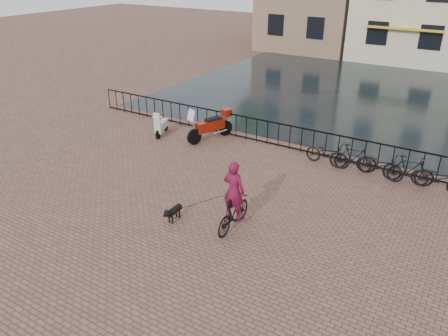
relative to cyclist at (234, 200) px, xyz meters
The scene contains 12 objects.
ground 2.33m from the cyclist, 118.06° to the right, with size 100.00×100.00×0.00m, color brown.
canal_water 15.47m from the cyclist, 93.74° to the left, with size 20.00×20.00×0.00m, color black.
railing 6.21m from the cyclist, 99.36° to the left, with size 20.00×0.05×1.02m.
cyclist is the anchor object (origin of this frame).
dog 1.90m from the cyclist, 161.49° to the right, with size 0.27×0.78×0.52m.
motorcycle 6.80m from the cyclist, 129.02° to the left, with size 1.22×2.21×1.54m.
scooter 7.95m from the cyclist, 143.92° to the left, with size 0.79×1.34×1.20m.
parked_bike_0 5.59m from the cyclist, 81.81° to the left, with size 0.60×1.72×0.90m, color black.
parked_bike_1 5.80m from the cyclist, 72.45° to the left, with size 0.47×1.66×1.00m, color black.
parked_bike_2 6.15m from the cyclist, 63.96° to the left, with size 0.60×1.72×0.90m, color black.
parked_bike_3 6.62m from the cyclist, 56.53° to the left, with size 0.47×1.66×1.00m, color black.
parked_bike_4 7.19m from the cyclist, 50.19° to the left, with size 0.60×1.72×0.90m, color black.
Camera 1 is at (6.34, -7.20, 7.01)m, focal length 35.00 mm.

